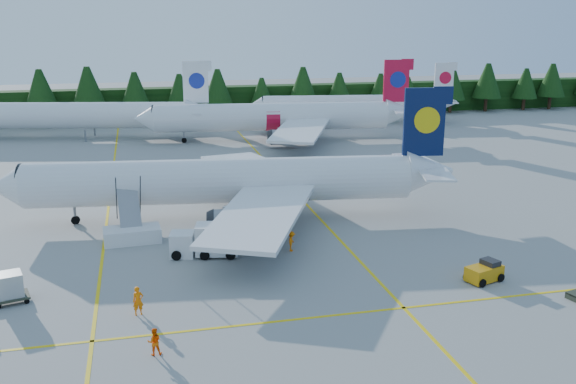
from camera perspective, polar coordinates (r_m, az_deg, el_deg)
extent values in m
plane|color=gray|center=(47.52, 0.63, -7.96)|extent=(320.00, 320.00, 0.00)
cube|color=yellow|center=(65.24, -15.75, -2.04)|extent=(0.25, 120.00, 0.01)
cube|color=yellow|center=(67.21, 1.51, -0.96)|extent=(0.25, 120.00, 0.01)
cube|color=yellow|center=(42.25, 2.62, -11.05)|extent=(80.00, 0.25, 0.01)
cube|color=black|center=(125.84, -8.44, 7.85)|extent=(220.00, 4.00, 6.00)
cylinder|color=silver|center=(61.02, -6.02, 0.99)|extent=(36.17, 8.70, 4.23)
cone|color=silver|center=(64.09, -23.68, 0.46)|extent=(3.47, 4.56, 4.23)
cube|color=#08143C|center=(63.01, 12.01, 6.09)|extent=(4.03, 0.87, 6.55)
cube|color=silver|center=(69.96, -3.44, 2.34)|extent=(9.19, 16.75, 1.20)
cylinder|color=gray|center=(67.48, -5.10, 0.54)|extent=(3.84, 2.65, 2.22)
cube|color=silver|center=(52.62, -2.51, -1.97)|extent=(12.49, 17.04, 1.20)
cylinder|color=gray|center=(55.71, -4.85, -2.63)|extent=(3.84, 2.65, 2.22)
cylinder|color=gray|center=(63.31, -18.40, -1.93)|extent=(0.25, 0.25, 1.80)
cylinder|color=silver|center=(100.94, -1.42, 6.71)|extent=(36.48, 8.30, 4.26)
cone|color=silver|center=(101.02, -12.63, 6.36)|extent=(3.44, 4.57, 4.26)
cube|color=red|center=(104.02, 9.60, 9.71)|extent=(4.07, 0.82, 6.61)
cube|color=silver|center=(110.28, -0.20, 7.10)|extent=(9.47, 16.94, 1.21)
cylinder|color=gray|center=(107.45, -1.16, 6.08)|extent=(3.85, 2.63, 2.24)
cube|color=silver|center=(92.52, 1.10, 5.54)|extent=(12.43, 17.19, 1.21)
cylinder|color=gray|center=(95.33, -0.41, 4.92)|extent=(3.85, 2.63, 2.24)
cylinder|color=gray|center=(101.07, -9.23, 4.85)|extent=(0.26, 0.26, 1.81)
cylinder|color=silver|center=(108.37, -18.37, 6.49)|extent=(35.58, 11.35, 4.17)
cube|color=silver|center=(103.81, -8.22, 9.65)|extent=(3.96, 1.17, 6.47)
cylinder|color=silver|center=(118.64, 5.55, 7.68)|extent=(31.94, 8.30, 3.73)
cone|color=silver|center=(116.77, -2.84, 7.61)|extent=(3.13, 4.07, 3.73)
cube|color=silver|center=(122.43, 13.70, 9.76)|extent=(3.56, 0.84, 5.79)
cylinder|color=gray|center=(117.44, -0.32, 6.39)|extent=(0.22, 0.22, 1.49)
cube|color=silver|center=(57.00, -13.68, -3.72)|extent=(4.96, 2.84, 1.26)
cube|color=gray|center=(58.60, -13.96, -1.17)|extent=(2.14, 4.68, 3.39)
cube|color=gray|center=(60.41, -14.19, 0.82)|extent=(2.15, 1.51, 0.14)
cube|color=silver|center=(52.78, -9.37, -4.61)|extent=(2.21, 2.21, 1.97)
cube|color=black|center=(52.63, -9.39, -4.13)|extent=(1.92, 2.06, 0.84)
cube|color=silver|center=(52.34, -6.33, -4.18)|extent=(3.72, 2.70, 2.44)
cube|color=#CA850B|center=(49.51, 17.03, -6.90)|extent=(3.02, 2.23, 1.06)
cube|color=black|center=(49.68, 17.54, -6.03)|extent=(1.31, 1.49, 0.48)
cube|color=#2E3426|center=(47.93, -23.39, -8.53)|extent=(2.66, 2.30, 0.14)
cube|color=silver|center=(47.61, -23.50, -7.56)|extent=(1.96, 1.92, 1.60)
imported|color=orange|center=(43.25, -13.19, -9.41)|extent=(0.78, 0.59, 1.93)
imported|color=#FC5C05|center=(38.37, -11.80, -12.88)|extent=(0.81, 0.64, 1.64)
imported|color=orange|center=(53.16, 0.32, -4.41)|extent=(0.73, 0.84, 1.70)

